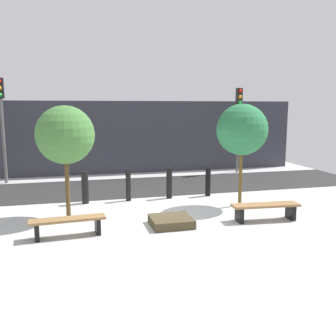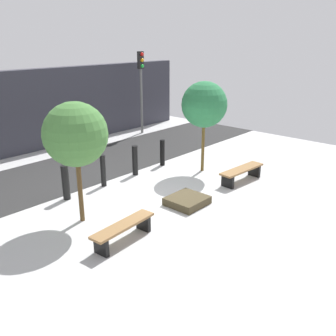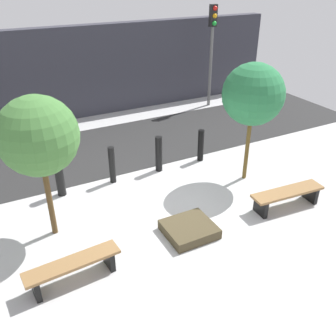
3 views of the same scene
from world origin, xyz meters
name	(u,v)px [view 2 (image 2 of 3)]	position (x,y,z in m)	size (l,w,h in m)	color
ground_plane	(164,196)	(0.00, 0.00, 0.00)	(18.00, 18.00, 0.00)	#B6B6B6
road_strip	(84,167)	(0.00, 3.93, 0.01)	(18.00, 3.51, 0.01)	#292929
building_facade	(32,111)	(0.00, 7.21, 1.63)	(16.20, 0.50, 3.26)	#33333D
bench_left	(123,229)	(-2.54, -1.10, 0.32)	(1.76, 0.51, 0.45)	black
bench_right	(242,172)	(2.54, -1.10, 0.33)	(1.84, 0.57, 0.45)	black
planter_bed	(187,201)	(0.00, -0.90, 0.11)	(1.04, 0.96, 0.22)	#463C27
tree_behind_left_bench	(75,135)	(-2.54, 0.48, 2.26)	(1.56, 1.56, 3.04)	#513B1F
tree_behind_right_bench	(204,105)	(2.54, 0.48, 2.32)	(1.53, 1.53, 3.09)	brown
bollard_far_left	(66,183)	(-2.04, 1.93, 0.51)	(0.21, 0.21, 1.02)	black
bollard_left	(103,171)	(-0.68, 1.93, 0.51)	(0.16, 0.16, 1.01)	black
bollard_center	(135,160)	(0.68, 1.93, 0.51)	(0.19, 0.19, 1.02)	black
bollard_right	(162,153)	(2.04, 1.93, 0.48)	(0.18, 0.18, 0.95)	black
traffic_light_mid_west	(141,78)	(4.98, 5.97, 2.64)	(0.28, 0.27, 3.83)	slate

